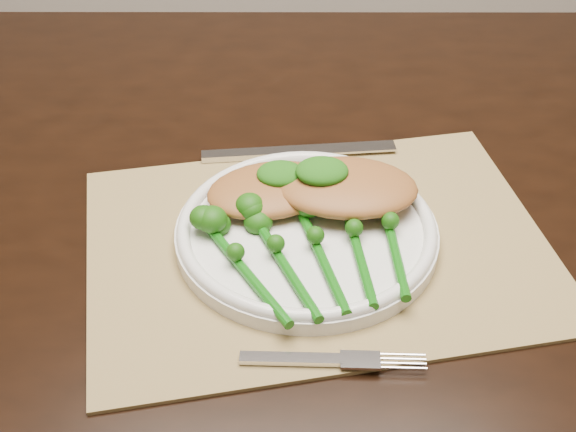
{
  "coord_description": "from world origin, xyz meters",
  "views": [
    {
      "loc": [
        0.04,
        -0.6,
        1.27
      ],
      "look_at": [
        0.05,
        0.01,
        0.78
      ],
      "focal_mm": 50.0,
      "sensor_mm": 36.0,
      "label": 1
    }
  ],
  "objects_px": {
    "placemat": "(318,245)",
    "dinner_plate": "(307,231)",
    "dining_table": "(301,408)",
    "chicken_fillet_left": "(271,190)",
    "broccolini_bundle": "(322,259)"
  },
  "relations": [
    {
      "from": "dining_table",
      "to": "placemat",
      "type": "height_order",
      "value": "placemat"
    },
    {
      "from": "placemat",
      "to": "dining_table",
      "type": "bearing_deg",
      "value": 86.44
    },
    {
      "from": "dining_table",
      "to": "dinner_plate",
      "type": "distance_m",
      "value": 0.4
    },
    {
      "from": "placemat",
      "to": "broccolini_bundle",
      "type": "distance_m",
      "value": 0.05
    },
    {
      "from": "dining_table",
      "to": "broccolini_bundle",
      "type": "height_order",
      "value": "broccolini_bundle"
    },
    {
      "from": "placemat",
      "to": "dinner_plate",
      "type": "bearing_deg",
      "value": 142.03
    },
    {
      "from": "dining_table",
      "to": "chicken_fillet_left",
      "type": "height_order",
      "value": "chicken_fillet_left"
    },
    {
      "from": "dining_table",
      "to": "placemat",
      "type": "distance_m",
      "value": 0.39
    },
    {
      "from": "dining_table",
      "to": "dinner_plate",
      "type": "bearing_deg",
      "value": -89.4
    },
    {
      "from": "broccolini_bundle",
      "to": "chicken_fillet_left",
      "type": "bearing_deg",
      "value": 99.74
    },
    {
      "from": "dining_table",
      "to": "chicken_fillet_left",
      "type": "relative_size",
      "value": 12.28
    },
    {
      "from": "dining_table",
      "to": "dinner_plate",
      "type": "height_order",
      "value": "dinner_plate"
    },
    {
      "from": "dinner_plate",
      "to": "chicken_fillet_left",
      "type": "distance_m",
      "value": 0.06
    },
    {
      "from": "dining_table",
      "to": "broccolini_bundle",
      "type": "distance_m",
      "value": 0.42
    },
    {
      "from": "dining_table",
      "to": "placemat",
      "type": "xyz_separation_m",
      "value": [
        0.01,
        -0.09,
        0.37
      ]
    }
  ]
}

